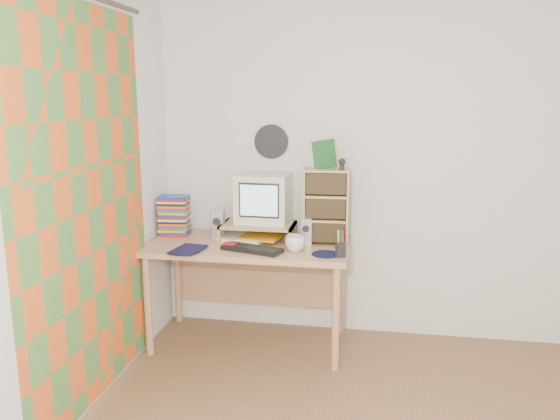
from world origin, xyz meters
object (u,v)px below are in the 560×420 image
at_px(crt_monitor, 263,198).
at_px(diary, 176,247).
at_px(cd_rack, 326,206).
at_px(keyboard, 252,249).
at_px(desk, 251,259).
at_px(mug, 295,243).
at_px(dvd_stack, 174,215).

height_order(crt_monitor, diary, crt_monitor).
relative_size(cd_rack, diary, 2.36).
bearing_deg(keyboard, crt_monitor, 105.82).
relative_size(crt_monitor, cd_rack, 0.70).
height_order(cd_rack, diary, cd_rack).
bearing_deg(cd_rack, desk, -177.65).
xyz_separation_m(desk, mug, (0.35, -0.20, 0.19)).
relative_size(dvd_stack, mug, 2.24).
height_order(keyboard, mug, mug).
xyz_separation_m(desk, keyboard, (0.07, -0.25, 0.15)).
height_order(desk, dvd_stack, dvd_stack).
xyz_separation_m(crt_monitor, keyboard, (-0.01, -0.34, -0.28)).
bearing_deg(crt_monitor, desk, -129.21).
bearing_deg(mug, keyboard, -170.09).
xyz_separation_m(dvd_stack, diary, (0.16, -0.39, -0.12)).
bearing_deg(desk, dvd_stack, 172.89).
height_order(desk, mug, mug).
height_order(crt_monitor, mug, crt_monitor).
relative_size(keyboard, cd_rack, 0.79).
distance_m(keyboard, cd_rack, 0.60).
height_order(crt_monitor, dvd_stack, crt_monitor).
distance_m(desk, cd_rack, 0.66).
bearing_deg(crt_monitor, dvd_stack, -177.10).
bearing_deg(diary, crt_monitor, 47.20).
bearing_deg(keyboard, cd_rack, 49.30).
distance_m(desk, diary, 0.56).
relative_size(desk, crt_monitor, 3.84).
relative_size(desk, cd_rack, 2.69).
distance_m(keyboard, diary, 0.51).
bearing_deg(cd_rack, mug, -128.86).
bearing_deg(dvd_stack, desk, -12.15).
bearing_deg(crt_monitor, cd_rack, -3.71).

